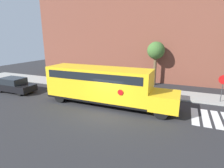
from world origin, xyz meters
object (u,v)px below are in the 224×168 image
(parked_car, at_px, (15,85))
(stop_sign, at_px, (223,84))
(tree_near_sidewalk, at_px, (156,51))
(school_bus, at_px, (103,84))

(parked_car, relative_size, stop_sign, 1.69)
(stop_sign, bearing_deg, parked_car, -166.95)
(parked_car, bearing_deg, tree_near_sidewalk, 33.82)
(tree_near_sidewalk, bearing_deg, school_bus, -109.55)
(school_bus, xyz_separation_m, parked_car, (-10.12, -0.41, -1.05))
(parked_car, distance_m, tree_near_sidewalk, 16.09)
(parked_car, height_order, tree_near_sidewalk, tree_near_sidewalk)
(school_bus, distance_m, parked_car, 10.18)
(school_bus, bearing_deg, parked_car, -177.70)
(school_bus, height_order, stop_sign, school_bus)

